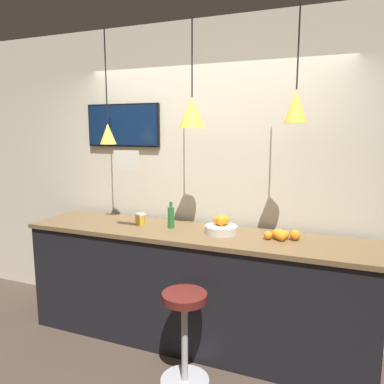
% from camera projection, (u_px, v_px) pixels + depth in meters
% --- Properties ---
extents(back_wall, '(8.00, 0.06, 2.90)m').
position_uv_depth(back_wall, '(209.00, 178.00, 3.59)').
color(back_wall, beige).
rests_on(back_wall, ground_plane).
extents(service_counter, '(3.07, 0.66, 1.03)m').
position_uv_depth(service_counter, '(192.00, 287.00, 3.34)').
color(service_counter, black).
rests_on(service_counter, ground_plane).
extents(bar_stool, '(0.37, 0.37, 0.72)m').
position_uv_depth(bar_stool, '(185.00, 323.00, 2.79)').
color(bar_stool, '#B7B7BC').
rests_on(bar_stool, ground_plane).
extents(fruit_bowl, '(0.28, 0.28, 0.15)m').
position_uv_depth(fruit_bowl, '(221.00, 227.00, 3.20)').
color(fruit_bowl, beige).
rests_on(fruit_bowl, service_counter).
extents(orange_pile, '(0.28, 0.18, 0.08)m').
position_uv_depth(orange_pile, '(281.00, 235.00, 3.02)').
color(orange_pile, orange).
rests_on(orange_pile, service_counter).
extents(juice_bottle, '(0.06, 0.06, 0.24)m').
position_uv_depth(juice_bottle, '(171.00, 217.00, 3.36)').
color(juice_bottle, '#286B33').
rests_on(juice_bottle, service_counter).
extents(spread_jar, '(0.09, 0.09, 0.10)m').
position_uv_depth(spread_jar, '(140.00, 219.00, 3.49)').
color(spread_jar, gold).
rests_on(spread_jar, service_counter).
extents(pendant_lamp_left, '(0.15, 0.15, 1.03)m').
position_uv_depth(pendant_lamp_left, '(108.00, 132.00, 3.43)').
color(pendant_lamp_left, black).
extents(pendant_lamp_middle, '(0.22, 0.22, 0.88)m').
position_uv_depth(pendant_lamp_middle, '(192.00, 112.00, 3.09)').
color(pendant_lamp_middle, black).
extents(pendant_lamp_right, '(0.17, 0.17, 0.85)m').
position_uv_depth(pendant_lamp_right, '(296.00, 106.00, 2.78)').
color(pendant_lamp_right, black).
extents(mounted_tv, '(0.82, 0.04, 0.43)m').
position_uv_depth(mounted_tv, '(123.00, 125.00, 3.80)').
color(mounted_tv, black).
extents(hanging_menu_board, '(0.24, 0.01, 0.17)m').
position_uv_depth(hanging_menu_board, '(126.00, 161.00, 3.11)').
color(hanging_menu_board, white).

